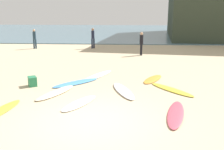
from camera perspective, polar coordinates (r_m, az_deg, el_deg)
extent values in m
plane|color=#C6B28E|center=(7.76, -4.97, -10.30)|extent=(120.00, 120.00, 0.00)
cube|color=slate|center=(45.67, 2.39, 10.10)|extent=(120.00, 40.00, 0.08)
ellipsoid|color=yellow|center=(10.88, 13.46, -3.25)|extent=(1.82, 2.18, 0.06)
ellipsoid|color=orange|center=(12.37, 9.32, -0.93)|extent=(1.34, 1.98, 0.06)
ellipsoid|color=white|center=(10.40, 2.58, -3.59)|extent=(1.27, 2.44, 0.08)
ellipsoid|color=silver|center=(9.12, -7.44, -6.36)|extent=(1.33, 1.99, 0.06)
ellipsoid|color=white|center=(12.96, -3.19, -0.09)|extent=(1.58, 2.58, 0.06)
ellipsoid|color=#4C96DA|center=(11.70, -8.22, -1.74)|extent=(2.13, 2.14, 0.07)
ellipsoid|color=beige|center=(10.41, -12.76, -3.91)|extent=(1.42, 2.29, 0.09)
ellipsoid|color=#D14A5D|center=(8.37, 14.36, -8.57)|extent=(1.05, 2.44, 0.08)
ellipsoid|color=yellow|center=(9.14, -24.13, -7.45)|extent=(0.79, 2.19, 0.07)
cylinder|color=#1E3342|center=(24.00, -17.42, 6.79)|extent=(0.14, 0.14, 0.84)
cylinder|color=#1E3342|center=(23.89, -17.01, 6.79)|extent=(0.14, 0.14, 0.84)
cylinder|color=#1E3342|center=(23.87, -17.35, 8.62)|extent=(0.34, 0.34, 0.70)
sphere|color=tan|center=(23.83, -17.43, 9.72)|extent=(0.23, 0.23, 0.23)
cylinder|color=#191E33|center=(23.18, -4.15, 7.20)|extent=(0.14, 0.14, 0.88)
cylinder|color=#191E33|center=(23.09, -4.58, 7.17)|extent=(0.14, 0.14, 0.88)
cylinder|color=#191E33|center=(23.05, -4.40, 9.17)|extent=(0.39, 0.39, 0.73)
sphere|color=#9E7051|center=(23.02, -4.43, 10.36)|extent=(0.24, 0.24, 0.24)
cylinder|color=black|center=(19.47, 6.62, 5.79)|extent=(0.14, 0.14, 0.84)
cylinder|color=black|center=(19.28, 6.74, 5.70)|extent=(0.14, 0.14, 0.84)
cylinder|color=black|center=(19.28, 6.75, 8.02)|extent=(0.32, 0.32, 0.70)
sphere|color=tan|center=(19.24, 6.79, 9.40)|extent=(0.23, 0.23, 0.23)
cube|color=#287F51|center=(11.71, -17.74, -1.38)|extent=(0.52, 0.57, 0.42)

